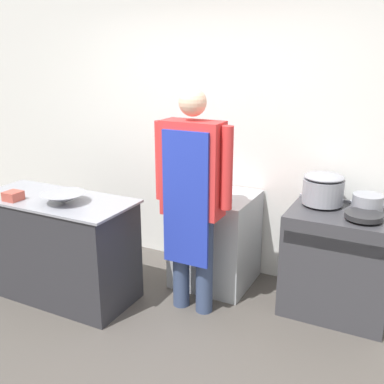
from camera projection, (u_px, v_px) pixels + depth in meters
name	position (u px, v px, depth m)	size (l,w,h in m)	color
ground_plane	(111.00, 364.00, 3.11)	(14.00, 14.00, 0.00)	#4C4742
wall_back	(218.00, 132.00, 4.25)	(8.00, 0.05, 2.70)	white
prep_counter	(59.00, 247.00, 3.90)	(1.38, 0.62, 0.90)	#2D2D33
stove	(338.00, 263.00, 3.65)	(0.82, 0.61, 0.88)	#38383D
fridge_unit	(215.00, 239.00, 4.13)	(0.68, 0.65, 0.86)	#A8ADB2
person_cook	(192.00, 190.00, 3.50)	(0.66, 0.24, 1.82)	#38476B
mixing_bowl	(63.00, 198.00, 3.64)	(0.36, 0.36, 0.08)	gray
plastic_tub	(13.00, 196.00, 3.71)	(0.13, 0.13, 0.07)	#B24C3F
stock_pot	(323.00, 188.00, 3.65)	(0.33, 0.33, 0.25)	gray
saute_pan	(364.00, 216.00, 3.35)	(0.28, 0.28, 0.04)	#262628
sauce_pot	(368.00, 202.00, 3.52)	(0.23, 0.23, 0.12)	gray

